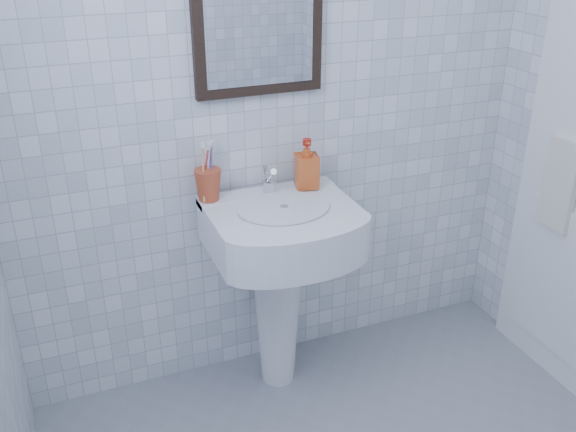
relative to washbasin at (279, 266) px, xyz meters
name	(u,v)px	position (x,y,z in m)	size (l,w,h in m)	color
wall_back	(277,88)	(0.08, 0.21, 0.67)	(2.20, 0.02, 2.50)	white
washbasin	(279,266)	(0.00, 0.00, 0.00)	(0.57, 0.41, 0.87)	white
faucet	(269,182)	(0.00, 0.10, 0.33)	(0.05, 0.11, 0.12)	silver
toothbrush_cup	(208,185)	(-0.24, 0.13, 0.34)	(0.10, 0.10, 0.12)	#B74425
soap_dispenser	(307,163)	(0.16, 0.11, 0.38)	(0.09, 0.09, 0.20)	#DC4F15
wall_mirror	(258,10)	(0.00, 0.19, 0.97)	(0.50, 0.04, 0.62)	black
towel_ring	(572,142)	(1.14, -0.28, 0.47)	(0.18, 0.18, 0.01)	silver
hand_towel	(560,185)	(1.12, -0.28, 0.29)	(0.03, 0.16, 0.38)	white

